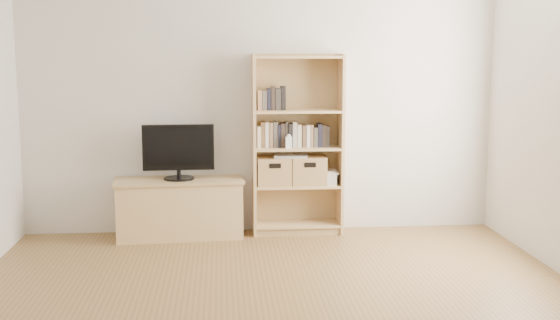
{
  "coord_description": "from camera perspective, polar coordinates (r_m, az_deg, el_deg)",
  "views": [
    {
      "loc": [
        -0.38,
        -4.16,
        1.74
      ],
      "look_at": [
        0.13,
        1.9,
        0.78
      ],
      "focal_mm": 45.0,
      "sensor_mm": 36.0,
      "label": 1
    }
  ],
  "objects": [
    {
      "name": "tv_stand",
      "position": [
        6.63,
        -8.15,
        -4.0
      ],
      "size": [
        1.18,
        0.52,
        0.53
      ],
      "primitive_type": "cube",
      "rotation": [
        0.0,
        0.0,
        0.08
      ],
      "color": "tan",
      "rests_on": "floor"
    },
    {
      "name": "basket_right",
      "position": [
        6.66,
        2.33,
        -0.84
      ],
      "size": [
        0.33,
        0.27,
        0.27
      ],
      "primitive_type": "cube",
      "rotation": [
        0.0,
        0.0,
        -0.01
      ],
      "color": "#9E6847",
      "rests_on": "bookshelf"
    },
    {
      "name": "television",
      "position": [
        6.53,
        -8.26,
        0.66
      ],
      "size": [
        0.66,
        0.07,
        0.51
      ],
      "primitive_type": "cube",
      "rotation": [
        0.0,
        0.0,
        0.03
      ],
      "color": "black",
      "rests_on": "tv_stand"
    },
    {
      "name": "books_row_upper",
      "position": [
        6.57,
        -0.21,
        4.96
      ],
      "size": [
        0.38,
        0.14,
        0.2
      ],
      "primitive_type": "cube",
      "rotation": [
        0.0,
        0.0,
        0.0
      ],
      "color": "beige",
      "rests_on": "bookshelf"
    },
    {
      "name": "back_wall",
      "position": [
        6.69,
        -1.58,
        5.2
      ],
      "size": [
        4.5,
        0.02,
        2.6
      ],
      "primitive_type": "cube",
      "color": "beige",
      "rests_on": "floor"
    },
    {
      "name": "basket_left",
      "position": [
        6.62,
        -0.51,
        -0.9
      ],
      "size": [
        0.32,
        0.27,
        0.26
      ],
      "primitive_type": "cube",
      "rotation": [
        0.0,
        0.0,
        0.02
      ],
      "color": "#9E6847",
      "rests_on": "bookshelf"
    },
    {
      "name": "baby_monitor",
      "position": [
        6.5,
        0.71,
        1.43
      ],
      "size": [
        0.06,
        0.04,
        0.11
      ],
      "primitive_type": "cube",
      "rotation": [
        0.0,
        0.0,
        0.06
      ],
      "color": "white",
      "rests_on": "bookshelf"
    },
    {
      "name": "magazine_stack",
      "position": [
        6.7,
        3.93,
        -1.49
      ],
      "size": [
        0.19,
        0.25,
        0.11
      ],
      "primitive_type": "cube",
      "rotation": [
        0.0,
        0.0,
        -0.14
      ],
      "color": "beige",
      "rests_on": "bookshelf"
    },
    {
      "name": "bookshelf",
      "position": [
        6.61,
        1.44,
        1.24
      ],
      "size": [
        0.85,
        0.3,
        1.7
      ],
      "primitive_type": "cube",
      "rotation": [
        0.0,
        0.0,
        -0.0
      ],
      "color": "tan",
      "rests_on": "floor"
    },
    {
      "name": "books_row_mid",
      "position": [
        6.62,
        1.43,
        1.96
      ],
      "size": [
        0.75,
        0.16,
        0.2
      ],
      "primitive_type": "cube",
      "rotation": [
        0.0,
        0.0,
        0.01
      ],
      "color": "beige",
      "rests_on": "bookshelf"
    },
    {
      "name": "front_wall",
      "position": [
        1.76,
        7.77,
        -5.48
      ],
      "size": [
        4.5,
        0.02,
        2.6
      ],
      "primitive_type": "cube",
      "color": "beige",
      "rests_on": "floor"
    },
    {
      "name": "laptop",
      "position": [
        6.61,
        0.91,
        0.33
      ],
      "size": [
        0.34,
        0.26,
        0.02
      ],
      "primitive_type": "cube",
      "rotation": [
        0.0,
        0.0,
        -0.15
      ],
      "color": "silver",
      "rests_on": "basket_left"
    }
  ]
}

